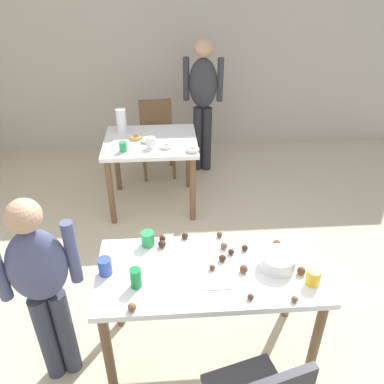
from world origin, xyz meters
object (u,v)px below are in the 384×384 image
chair_far_table (157,133)px  soda_can (136,278)px  dining_table_far (151,151)px  person_adult_far (203,95)px  person_girl_near (42,283)px  mixing_bowl (278,261)px  pitcher_far (121,121)px  dining_table_near (210,282)px

chair_far_table → soda_can: 2.74m
dining_table_far → person_adult_far: 1.01m
soda_can → dining_table_far: bearing=88.8°
person_girl_near → mixing_bowl: (1.36, 0.08, 0.00)m
person_girl_near → pitcher_far: size_ratio=5.34×
person_girl_near → pitcher_far: person_girl_near is taller
pitcher_far → dining_table_far: bearing=-35.2°
dining_table_near → pitcher_far: (-0.68, 2.08, 0.23)m
mixing_bowl → pitcher_far: bearing=117.5°
chair_far_table → person_adult_far: person_adult_far is taller
soda_can → pitcher_far: (-0.25, 2.19, 0.06)m
dining_table_near → dining_table_far: size_ratio=1.48×
dining_table_near → soda_can: size_ratio=11.15×
dining_table_near → pitcher_far: 2.20m
chair_far_table → person_girl_near: 2.79m
dining_table_near → soda_can: 0.48m
mixing_bowl → chair_far_table: bearing=105.9°
chair_far_table → mixing_bowl: chair_far_table is taller
person_girl_near → pitcher_far: bearing=82.7°
pitcher_far → soda_can: bearing=-83.6°
dining_table_far → pitcher_far: pitcher_far is taller
chair_far_table → person_girl_near: bearing=-102.9°
mixing_bowl → soda_can: size_ratio=1.78×
dining_table_near → soda_can: bearing=-166.3°
chair_far_table → person_adult_far: bearing=0.8°
dining_table_far → chair_far_table: 0.76m
person_adult_far → soda_can: size_ratio=12.91×
mixing_bowl → soda_can: (-0.84, -0.10, 0.02)m
dining_table_near → dining_table_far: 1.92m
chair_far_table → pitcher_far: pitcher_far is taller
person_girl_near → soda_can: person_girl_near is taller
person_girl_near → dining_table_near: bearing=5.2°
person_adult_far → chair_far_table: bearing=-179.2°
dining_table_far → person_adult_far: (0.59, 0.75, 0.32)m
person_adult_far → mixing_bowl: size_ratio=7.25×
chair_far_table → pitcher_far: size_ratio=3.45×
dining_table_near → chair_far_table: size_ratio=1.56×
dining_table_near → pitcher_far: pitcher_far is taller
chair_far_table → pitcher_far: 0.74m
soda_can → pitcher_far: 2.20m
person_girl_near → person_adult_far: size_ratio=0.85×
person_girl_near → person_adult_far: 2.96m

